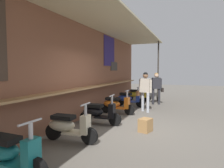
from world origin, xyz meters
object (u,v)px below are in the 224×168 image
shopper_with_handbag (157,85)px  merchandise_crate (145,125)px  scooter_teal (9,153)px  shopper_browsing (145,88)px  scooter_blue (128,98)px  scooter_orange (116,104)px  scooter_black (98,112)px  scooter_yellow (137,94)px  scooter_cream (68,126)px

shopper_with_handbag → merchandise_crate: shopper_with_handbag is taller
scooter_teal → shopper_browsing: size_ratio=0.84×
scooter_blue → shopper_browsing: bearing=-44.0°
scooter_blue → merchandise_crate: bearing=-67.7°
scooter_blue → shopper_with_handbag: bearing=40.7°
scooter_orange → merchandise_crate: (-1.85, -1.59, -0.20)m
scooter_blue → shopper_browsing: shopper_browsing is taller
scooter_orange → scooter_blue: size_ratio=1.00×
scooter_black → shopper_with_handbag: bearing=71.9°
scooter_blue → scooter_black: bearing=-91.7°
scooter_blue → shopper_with_handbag: size_ratio=0.87×
scooter_black → scooter_orange: (1.65, 0.00, 0.00)m
scooter_teal → scooter_blue: size_ratio=1.00×
scooter_blue → scooter_yellow: (1.65, 0.00, 0.00)m
scooter_orange → scooter_yellow: bearing=91.3°
scooter_teal → scooter_orange: (5.00, 0.00, 0.00)m
scooter_cream → shopper_with_handbag: 6.27m
scooter_orange → shopper_browsing: 1.44m
scooter_orange → scooter_teal: bearing=-88.7°
scooter_orange → merchandise_crate: scooter_orange is taller
scooter_teal → scooter_cream: size_ratio=1.00×
scooter_black → shopper_browsing: size_ratio=0.85×
scooter_cream → shopper_with_handbag: size_ratio=0.87×
scooter_blue → scooter_teal: bearing=-91.7°
shopper_browsing → scooter_teal: bearing=2.7°
scooter_blue → scooter_yellow: size_ratio=1.00×
scooter_orange → shopper_browsing: (0.82, -1.00, 0.62)m
scooter_black → scooter_orange: 1.65m
scooter_black → scooter_blue: bearing=86.7°
scooter_yellow → shopper_with_handbag: (-0.58, -1.17, 0.59)m
scooter_cream → scooter_black: size_ratio=1.00×
scooter_teal → scooter_black: (3.36, -0.00, 0.00)m
shopper_browsing → scooter_black: bearing=-9.6°
scooter_yellow → merchandise_crate: scooter_yellow is taller
scooter_teal → scooter_cream: bearing=91.4°
scooter_teal → scooter_black: bearing=91.4°
shopper_with_handbag → shopper_browsing: size_ratio=0.98×
shopper_with_handbag → merchandise_crate: (-4.65, -0.43, -0.79)m
scooter_yellow → shopper_browsing: shopper_browsing is taller
scooter_blue → merchandise_crate: 3.93m
scooter_yellow → shopper_browsing: size_ratio=0.84×
scooter_cream → scooter_blue: size_ratio=1.00×
shopper_with_handbag → scooter_blue: bearing=111.9°
scooter_orange → merchandise_crate: size_ratio=3.73×
scooter_teal → scooter_blue: (6.74, -0.00, 0.00)m
scooter_teal → shopper_browsing: (5.83, -1.00, 0.62)m
scooter_cream → scooter_black: 1.68m
scooter_orange → scooter_cream: bearing=-88.7°
scooter_cream → shopper_with_handbag: bearing=76.6°
shopper_browsing → scooter_cream: bearing=-1.1°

